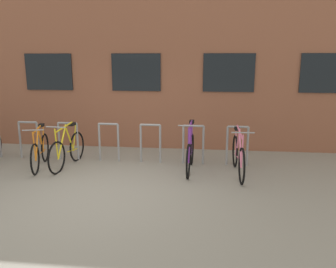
{
  "coord_description": "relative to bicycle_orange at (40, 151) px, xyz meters",
  "views": [
    {
      "loc": [
        1.85,
        -5.71,
        2.41
      ],
      "look_at": [
        1.02,
        1.6,
        0.76
      ],
      "focal_mm": 36.33,
      "sensor_mm": 36.0,
      "label": 1
    }
  ],
  "objects": [
    {
      "name": "ground_plane",
      "position": [
        1.83,
        -1.27,
        -0.37
      ],
      "size": [
        42.0,
        42.0,
        0.0
      ],
      "primitive_type": "plane",
      "color": "gray"
    },
    {
      "name": "bike_rack",
      "position": [
        1.41,
        0.63,
        0.17
      ],
      "size": [
        6.51,
        0.05,
        0.92
      ],
      "color": "gray",
      "rests_on": "ground"
    },
    {
      "name": "bicycle_yellow",
      "position": [
        0.59,
        0.11,
        0.01
      ],
      "size": [
        0.44,
        1.67,
        1.03
      ],
      "color": "black",
      "rests_on": "ground"
    },
    {
      "name": "bicycle_purple",
      "position": [
        3.36,
        0.15,
        0.03
      ],
      "size": [
        0.44,
        1.69,
        1.11
      ],
      "color": "black",
      "rests_on": "ground"
    },
    {
      "name": "bicycle_pink",
      "position": [
        4.38,
        0.02,
        0.02
      ],
      "size": [
        0.44,
        1.84,
        1.04
      ],
      "color": "black",
      "rests_on": "ground"
    },
    {
      "name": "storefront_building",
      "position": [
        1.83,
        5.93,
        1.98
      ],
      "size": [
        28.0,
        8.04,
        4.69
      ],
      "color": "brown",
      "rests_on": "ground"
    },
    {
      "name": "bicycle_orange",
      "position": [
        0.0,
        0.0,
        0.0
      ],
      "size": [
        0.54,
        1.6,
        0.97
      ],
      "color": "black",
      "rests_on": "ground"
    }
  ]
}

